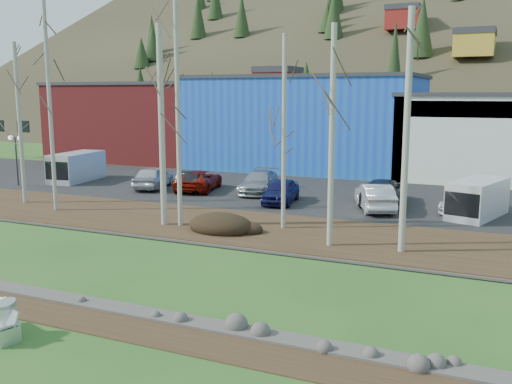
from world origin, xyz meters
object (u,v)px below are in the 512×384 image
at_px(car_5, 375,197).
at_px(van_grey, 75,167).
at_px(car_0, 153,177).
at_px(car_6, 384,191).
at_px(car_4, 281,191).
at_px(seagull, 3,300).
at_px(car_7, 464,200).
at_px(street_lamp, 16,146).
at_px(car_2, 199,180).
at_px(car_3, 259,182).
at_px(van_white, 476,199).
at_px(litter_bin, 7,320).
at_px(car_1, 189,180).

xyz_separation_m(car_5, van_grey, (-23.17, 1.59, 0.31)).
height_order(car_0, car_6, car_0).
bearing_deg(car_4, seagull, -104.75).
distance_m(car_7, van_grey, 27.86).
bearing_deg(car_0, van_grey, -17.59).
distance_m(street_lamp, car_4, 20.05).
relative_size(car_2, car_3, 1.00).
bearing_deg(car_3, van_white, -19.44).
xyz_separation_m(car_5, car_7, (4.69, 1.63, -0.13)).
relative_size(litter_bin, car_1, 0.22).
distance_m(litter_bin, car_4, 20.85).
relative_size(car_1, van_grey, 0.82).
height_order(street_lamp, van_grey, street_lamp).
height_order(seagull, car_7, car_7).
relative_size(car_1, car_4, 0.99).
relative_size(seagull, car_4, 0.09).
height_order(car_1, car_6, car_6).
distance_m(car_0, car_4, 10.31).
relative_size(seagull, car_1, 0.09).
distance_m(car_0, car_6, 16.00).
height_order(car_2, car_7, car_2).
distance_m(litter_bin, street_lamp, 27.80).
distance_m(street_lamp, van_white, 31.10).
bearing_deg(car_6, van_grey, -5.85).
height_order(seagull, car_2, car_2).
bearing_deg(van_white, car_7, 134.60).
distance_m(street_lamp, van_grey, 4.44).
bearing_deg(car_7, car_2, -168.65).
xyz_separation_m(car_0, car_5, (15.92, -1.29, -0.03)).
distance_m(car_2, car_6, 12.62).
height_order(car_0, van_white, van_white).
bearing_deg(car_5, seagull, 44.66).
relative_size(car_2, car_7, 1.14).
bearing_deg(car_5, car_2, -31.51).
bearing_deg(van_grey, car_2, -5.41).
bearing_deg(car_4, street_lamp, 176.09).
height_order(car_0, van_grey, van_grey).
distance_m(litter_bin, seagull, 2.75).
xyz_separation_m(car_2, car_6, (12.61, 0.37, 0.05)).
bearing_deg(car_3, car_0, 179.61).
bearing_deg(car_6, car_5, 81.37).
bearing_deg(car_3, van_grey, 173.78).
bearing_deg(car_6, car_2, -5.72).
bearing_deg(van_grey, seagull, -60.52).
xyz_separation_m(car_0, car_4, (10.21, -1.43, -0.07)).
height_order(seagull, car_4, car_4).
bearing_deg(car_3, car_4, -55.85).
bearing_deg(car_1, street_lamp, -9.62).
xyz_separation_m(car_6, van_grey, (-23.22, -0.63, 0.32)).
bearing_deg(car_0, street_lamp, 1.88).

